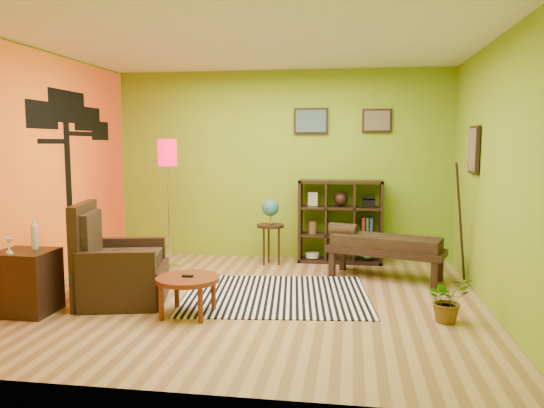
# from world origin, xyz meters

# --- Properties ---
(ground) EXTENTS (5.00, 5.00, 0.00)m
(ground) POSITION_xyz_m (0.00, 0.00, 0.00)
(ground) COLOR tan
(ground) RESTS_ON ground
(room_shell) EXTENTS (5.04, 4.54, 2.82)m
(room_shell) POSITION_xyz_m (-0.09, 0.01, 1.80)
(room_shell) COLOR #7CA51D
(room_shell) RESTS_ON ground
(zebra_rug) EXTENTS (2.25, 1.92, 0.01)m
(zebra_rug) POSITION_xyz_m (0.23, 0.20, 0.01)
(zebra_rug) COLOR white
(zebra_rug) RESTS_ON ground
(coffee_table) EXTENTS (0.64, 0.64, 0.41)m
(coffee_table) POSITION_xyz_m (-0.55, -0.62, 0.34)
(coffee_table) COLOR maroon
(coffee_table) RESTS_ON ground
(armchair) EXTENTS (1.08, 1.07, 1.09)m
(armchair) POSITION_xyz_m (-1.46, -0.29, 0.33)
(armchair) COLOR black
(armchair) RESTS_ON ground
(side_cabinet) EXTENTS (0.55, 0.50, 0.96)m
(side_cabinet) POSITION_xyz_m (-2.20, -0.80, 0.33)
(side_cabinet) COLOR black
(side_cabinet) RESTS_ON ground
(floor_lamp) EXTENTS (0.27, 0.27, 1.78)m
(floor_lamp) POSITION_xyz_m (-1.42, 1.29, 1.44)
(floor_lamp) COLOR silver
(floor_lamp) RESTS_ON ground
(globe_table) EXTENTS (0.39, 0.39, 0.94)m
(globe_table) POSITION_xyz_m (-0.08, 1.74, 0.71)
(globe_table) COLOR black
(globe_table) RESTS_ON ground
(cube_shelf) EXTENTS (1.20, 0.35, 1.20)m
(cube_shelf) POSITION_xyz_m (0.91, 2.03, 0.60)
(cube_shelf) COLOR black
(cube_shelf) RESTS_ON ground
(bench) EXTENTS (1.55, 0.95, 0.68)m
(bench) POSITION_xyz_m (1.46, 1.18, 0.43)
(bench) COLOR black
(bench) RESTS_ON ground
(potted_plant) EXTENTS (0.55, 0.57, 0.35)m
(potted_plant) POSITION_xyz_m (2.00, -0.43, 0.17)
(potted_plant) COLOR #26661E
(potted_plant) RESTS_ON ground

